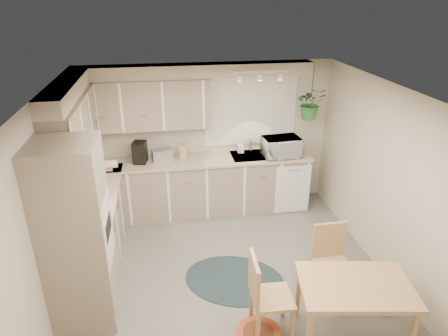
{
  "coord_description": "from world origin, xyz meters",
  "views": [
    {
      "loc": [
        -0.72,
        -4.05,
        3.4
      ],
      "look_at": [
        0.02,
        0.55,
        1.32
      ],
      "focal_mm": 32.0,
      "sensor_mm": 36.0,
      "label": 1
    }
  ],
  "objects_px": {
    "dining_table": "(352,311)",
    "chair_left": "(272,296)",
    "microwave": "(281,145)",
    "chair_back": "(334,265)",
    "pet_bed": "(258,336)",
    "braided_rug": "(234,280)"
  },
  "relations": [
    {
      "from": "dining_table",
      "to": "chair_left",
      "type": "bearing_deg",
      "value": 164.29
    },
    {
      "from": "chair_left",
      "to": "dining_table",
      "type": "bearing_deg",
      "value": 76.37
    },
    {
      "from": "microwave",
      "to": "chair_back",
      "type": "bearing_deg",
      "value": -94.79
    },
    {
      "from": "chair_left",
      "to": "pet_bed",
      "type": "distance_m",
      "value": 0.47
    },
    {
      "from": "chair_back",
      "to": "microwave",
      "type": "distance_m",
      "value": 2.3
    },
    {
      "from": "braided_rug",
      "to": "pet_bed",
      "type": "bearing_deg",
      "value": -85.65
    },
    {
      "from": "dining_table",
      "to": "chair_left",
      "type": "height_order",
      "value": "chair_left"
    },
    {
      "from": "chair_back",
      "to": "pet_bed",
      "type": "height_order",
      "value": "chair_back"
    },
    {
      "from": "braided_rug",
      "to": "pet_bed",
      "type": "xyz_separation_m",
      "value": [
        0.07,
        -0.98,
        0.05
      ]
    },
    {
      "from": "pet_bed",
      "to": "microwave",
      "type": "bearing_deg",
      "value": 69.9
    },
    {
      "from": "dining_table",
      "to": "pet_bed",
      "type": "bearing_deg",
      "value": 173.81
    },
    {
      "from": "dining_table",
      "to": "braided_rug",
      "type": "height_order",
      "value": "dining_table"
    },
    {
      "from": "dining_table",
      "to": "chair_left",
      "type": "distance_m",
      "value": 0.83
    },
    {
      "from": "dining_table",
      "to": "braided_rug",
      "type": "bearing_deg",
      "value": 133.51
    },
    {
      "from": "chair_back",
      "to": "microwave",
      "type": "xyz_separation_m",
      "value": [
        -0.03,
        2.19,
        0.68
      ]
    },
    {
      "from": "dining_table",
      "to": "pet_bed",
      "type": "distance_m",
      "value": 1.01
    },
    {
      "from": "dining_table",
      "to": "microwave",
      "type": "height_order",
      "value": "microwave"
    },
    {
      "from": "chair_back",
      "to": "pet_bed",
      "type": "distance_m",
      "value": 1.22
    },
    {
      "from": "chair_left",
      "to": "pet_bed",
      "type": "height_order",
      "value": "chair_left"
    },
    {
      "from": "microwave",
      "to": "dining_table",
      "type": "bearing_deg",
      "value": -96.22
    },
    {
      "from": "braided_rug",
      "to": "microwave",
      "type": "xyz_separation_m",
      "value": [
        1.07,
        1.74,
        1.13
      ]
    },
    {
      "from": "chair_back",
      "to": "pet_bed",
      "type": "xyz_separation_m",
      "value": [
        -1.02,
        -0.53,
        -0.4
      ]
    }
  ]
}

